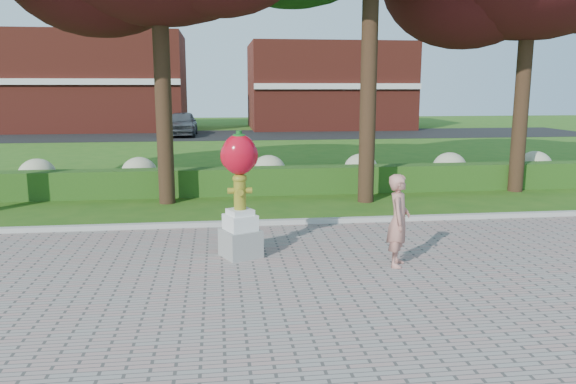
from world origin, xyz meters
name	(u,v)px	position (x,y,z in m)	size (l,w,h in m)	color
ground	(254,268)	(0.00, 0.00, 0.00)	(100.00, 100.00, 0.00)	#285715
walkway	(278,384)	(0.00, -4.00, 0.02)	(40.00, 14.00, 0.04)	gray
curb	(245,224)	(0.00, 3.00, 0.07)	(40.00, 0.18, 0.15)	#ADADA5
lawn_hedge	(238,181)	(0.00, 7.00, 0.40)	(24.00, 0.70, 0.80)	#204B15
hydrangea_row	(255,171)	(0.57, 8.00, 0.55)	(20.10, 1.10, 0.99)	#B0B78B
street	(226,135)	(0.00, 28.00, 0.01)	(50.00, 8.00, 0.02)	black
building_left	(87,82)	(-10.00, 34.00, 3.50)	(14.00, 8.00, 7.00)	maroon
building_right	(328,86)	(8.00, 34.00, 3.20)	(12.00, 8.00, 6.40)	maroon
hydrant_sculpture	(240,191)	(-0.20, 0.63, 1.29)	(0.84, 0.84, 2.35)	gray
woman	(399,220)	(2.54, -0.26, 0.86)	(0.60, 0.39, 1.64)	tan
parked_car	(182,123)	(-2.87, 27.84, 0.81)	(1.87, 4.65, 1.59)	#45484D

